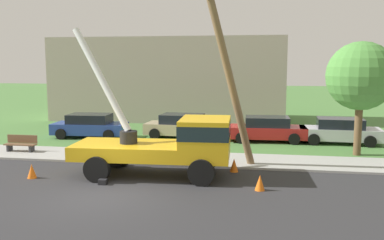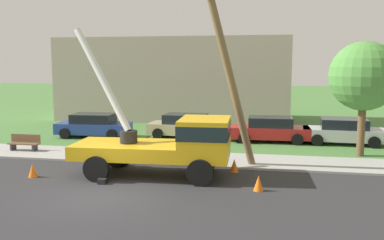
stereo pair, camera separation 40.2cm
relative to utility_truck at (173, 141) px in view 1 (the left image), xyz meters
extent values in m
plane|color=#477538|center=(-1.80, 9.13, -1.41)|extent=(120.00, 120.00, 0.00)
cube|color=#2B2B2D|center=(-1.80, -2.87, -1.40)|extent=(80.00, 8.82, 0.01)
cube|color=#9E9E99|center=(-1.80, 2.97, -1.36)|extent=(80.00, 2.85, 0.10)
cube|color=gold|center=(-1.80, -0.11, -0.38)|extent=(4.42, 2.62, 0.55)
cube|color=gold|center=(1.30, 0.05, 0.14)|extent=(2.02, 2.50, 1.60)
cube|color=#19232D|center=(1.30, 0.05, 0.49)|extent=(2.04, 2.52, 0.56)
cylinder|color=black|center=(-1.78, -0.11, 0.14)|extent=(0.70, 0.70, 0.50)
cylinder|color=silver|center=(-3.09, 0.48, 2.44)|extent=(2.94, 1.52, 4.26)
cube|color=black|center=(-2.32, -1.59, -1.31)|extent=(0.32, 0.32, 0.20)
cube|color=black|center=(-2.47, 1.31, -1.31)|extent=(0.32, 0.32, 0.20)
cylinder|color=black|center=(1.32, -1.15, -0.91)|extent=(1.00, 0.30, 1.00)
cylinder|color=black|center=(1.19, 1.25, -0.91)|extent=(1.00, 0.30, 1.00)
cylinder|color=black|center=(-2.65, -1.35, -0.91)|extent=(1.00, 0.30, 1.00)
cylinder|color=black|center=(-2.77, 1.04, -0.91)|extent=(1.00, 0.30, 1.00)
cylinder|color=brown|center=(1.97, 1.81, 2.93)|extent=(2.58, 1.39, 8.76)
cone|color=orange|center=(3.46, -1.38, -1.13)|extent=(0.36, 0.36, 0.56)
cone|color=orange|center=(-5.40, -1.23, -1.13)|extent=(0.36, 0.36, 0.56)
cone|color=orange|center=(2.37, 1.09, -1.13)|extent=(0.36, 0.36, 0.56)
cube|color=#263F99|center=(-6.85, 7.93, -0.86)|extent=(4.49, 2.02, 0.65)
cube|color=black|center=(-6.85, 7.93, -0.26)|extent=(2.54, 1.78, 0.55)
cylinder|color=black|center=(-5.36, 7.10, -1.09)|extent=(0.64, 0.22, 0.64)
cylinder|color=black|center=(-5.45, 8.90, -1.09)|extent=(0.64, 0.22, 0.64)
cylinder|color=black|center=(-8.26, 6.96, -1.09)|extent=(0.64, 0.22, 0.64)
cylinder|color=black|center=(-8.35, 8.75, -1.09)|extent=(0.64, 0.22, 0.64)
cube|color=tan|center=(-1.31, 8.76, -0.86)|extent=(4.52, 2.10, 0.65)
cube|color=black|center=(-1.31, 8.76, -0.26)|extent=(2.57, 1.82, 0.55)
cylinder|color=black|center=(0.08, 7.76, -1.09)|extent=(0.64, 0.22, 0.64)
cylinder|color=black|center=(0.20, 9.56, -1.09)|extent=(0.64, 0.22, 0.64)
cylinder|color=black|center=(-2.82, 7.97, -1.09)|extent=(0.64, 0.22, 0.64)
cylinder|color=black|center=(-2.70, 9.76, -1.09)|extent=(0.64, 0.22, 0.64)
cube|color=#B21E1E|center=(3.73, 8.40, -0.86)|extent=(4.47, 1.98, 0.65)
cube|color=black|center=(3.73, 8.40, -0.26)|extent=(2.53, 1.76, 0.55)
cylinder|color=black|center=(5.22, 7.56, -1.09)|extent=(0.64, 0.22, 0.64)
cylinder|color=black|center=(5.15, 9.36, -1.09)|extent=(0.64, 0.22, 0.64)
cylinder|color=black|center=(2.32, 7.44, -1.09)|extent=(0.64, 0.22, 0.64)
cylinder|color=black|center=(2.24, 9.24, -1.09)|extent=(0.64, 0.22, 0.64)
cube|color=#B7B7BF|center=(7.76, 8.42, -0.86)|extent=(4.47, 1.98, 0.65)
cube|color=black|center=(7.76, 8.42, -0.26)|extent=(2.53, 1.76, 0.55)
cylinder|color=black|center=(9.17, 7.46, -1.09)|extent=(0.64, 0.22, 0.64)
cylinder|color=black|center=(9.25, 9.26, -1.09)|extent=(0.64, 0.22, 0.64)
cylinder|color=black|center=(6.27, 7.58, -1.09)|extent=(0.64, 0.22, 0.64)
cylinder|color=black|center=(6.34, 9.38, -1.09)|extent=(0.64, 0.22, 0.64)
cube|color=brown|center=(-8.43, 2.97, -0.96)|extent=(1.60, 0.44, 0.06)
cube|color=brown|center=(-8.43, 3.17, -0.71)|extent=(1.60, 0.06, 0.40)
cube|color=#333338|center=(-9.03, 2.97, -1.18)|extent=(0.10, 0.40, 0.45)
cube|color=#333338|center=(-7.83, 2.97, -1.18)|extent=(0.10, 0.40, 0.45)
cylinder|color=brown|center=(8.09, 5.38, 0.40)|extent=(0.36, 0.36, 3.62)
sphere|color=#4C8C3D|center=(8.09, 5.38, 2.47)|extent=(3.31, 3.31, 3.31)
cube|color=#A5998C|center=(-3.95, 17.22, 1.79)|extent=(18.00, 6.00, 6.40)
camera|label=1|loc=(3.55, -16.32, 3.11)|focal=40.07mm
camera|label=2|loc=(3.94, -16.24, 3.11)|focal=40.07mm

